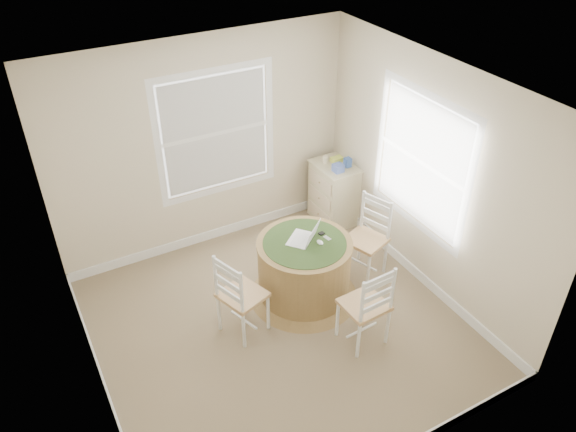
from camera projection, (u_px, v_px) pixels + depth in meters
room at (284, 213)px, 5.35m from camera, size 3.64×3.64×2.64m
round_table at (304, 267)px, 6.09m from camera, size 1.20×1.20×0.74m
chair_left at (242, 295)px, 5.62m from camera, size 0.51×0.53×0.95m
chair_near at (364, 304)px, 5.50m from camera, size 0.44×0.42×0.95m
chair_right at (366, 240)px, 6.37m from camera, size 0.52×0.53×0.95m
laptop at (304, 238)px, 5.92m from camera, size 0.42×0.42×0.22m
mouse at (320, 242)px, 5.89m from camera, size 0.07×0.10×0.03m
phone at (327, 238)px, 5.96m from camera, size 0.06×0.10×0.02m
keys at (321, 234)px, 6.02m from camera, size 0.07×0.06×0.02m
corner_chest at (333, 193)px, 7.31m from camera, size 0.48×0.63×0.82m
tissue_box at (338, 168)px, 6.92m from camera, size 0.12×0.12×0.10m
box_yellow at (337, 159)px, 7.16m from camera, size 0.15×0.10×0.06m
box_blue at (348, 162)px, 7.02m from camera, size 0.08×0.08×0.12m
cup_cream at (325, 159)px, 7.12m from camera, size 0.07×0.07×0.09m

